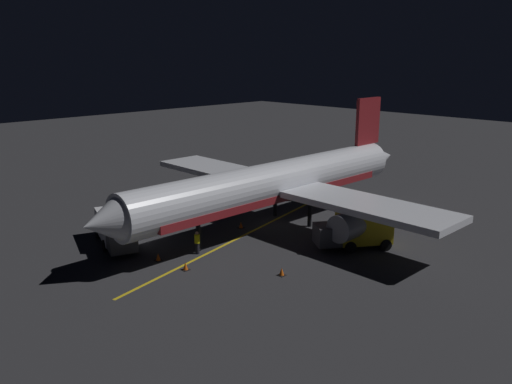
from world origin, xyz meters
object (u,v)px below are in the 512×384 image
airliner (278,184)px  traffic_cone_far (158,257)px  ground_crew_worker (197,242)px  baggage_truck (115,230)px  catering_truck (357,231)px  traffic_cone_near_right (241,225)px  traffic_cone_near_left (186,267)px  traffic_cone_under_wing (282,272)px

airliner → traffic_cone_far: size_ratio=64.01×
ground_crew_worker → baggage_truck: bearing=29.3°
catering_truck → traffic_cone_near_right: size_ratio=10.80×
traffic_cone_near_right → traffic_cone_near_left: bearing=113.6°
catering_truck → traffic_cone_under_wing: (0.49, 7.93, -1.08)m
baggage_truck → traffic_cone_near_right: (-3.90, -9.72, -1.00)m
airliner → traffic_cone_under_wing: 11.14m
baggage_truck → traffic_cone_near_left: baggage_truck is taller
baggage_truck → traffic_cone_near_left: size_ratio=12.45×
traffic_cone_near_left → traffic_cone_under_wing: size_ratio=1.00×
airliner → ground_crew_worker: 9.51m
baggage_truck → catering_truck: catering_truck is taller
traffic_cone_under_wing → catering_truck: bearing=-93.5°
traffic_cone_near_right → traffic_cone_under_wing: 10.37m
traffic_cone_near_right → traffic_cone_under_wing: bearing=152.1°
baggage_truck → catering_truck: (-13.56, -12.81, 0.08)m
traffic_cone_near_left → airliner: bearing=-79.6°
airliner → catering_truck: 8.28m
traffic_cone_near_left → traffic_cone_under_wing: same height
ground_crew_worker → traffic_cone_under_wing: size_ratio=3.16×
catering_truck → ground_crew_worker: catering_truck is taller
traffic_cone_under_wing → traffic_cone_far: 9.15m
airliner → catering_truck: bearing=-177.1°
ground_crew_worker → traffic_cone_near_left: 3.15m
traffic_cone_near_left → ground_crew_worker: bearing=-53.9°
baggage_truck → traffic_cone_near_right: 10.52m
airliner → traffic_cone_near_left: size_ratio=64.01×
ground_crew_worker → traffic_cone_near_right: 6.73m
traffic_cone_under_wing → baggage_truck: bearing=20.5°
traffic_cone_near_right → traffic_cone_under_wing: size_ratio=1.00×
baggage_truck → traffic_cone_near_left: bearing=-173.8°
airliner → traffic_cone_far: 12.45m
airliner → ground_crew_worker: airliner is taller
baggage_truck → traffic_cone_under_wing: size_ratio=12.45×
traffic_cone_near_right → catering_truck: bearing=-162.3°
traffic_cone_under_wing → traffic_cone_far: bearing=28.7°
traffic_cone_far → ground_crew_worker: bearing=-107.7°
baggage_truck → traffic_cone_under_wing: bearing=-159.5°
airliner → traffic_cone_near_left: (-2.13, 11.56, -3.49)m
airliner → baggage_truck: (5.64, 12.41, -2.49)m
catering_truck → traffic_cone_far: 15.02m
ground_crew_worker → traffic_cone_far: 3.07m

